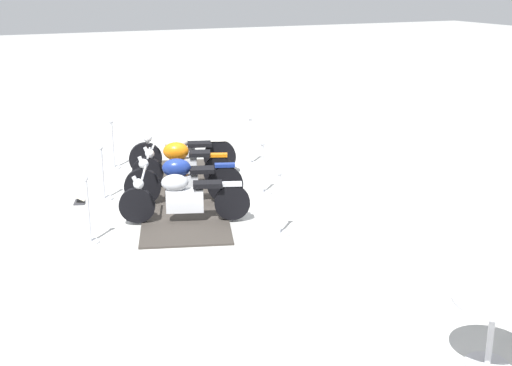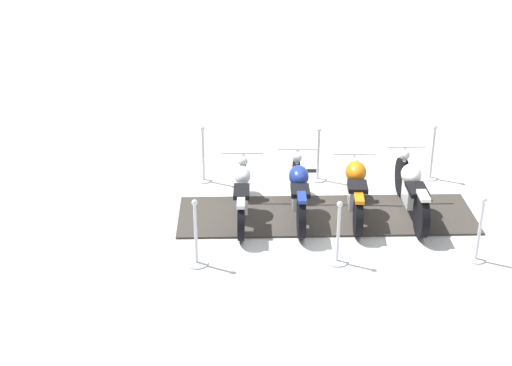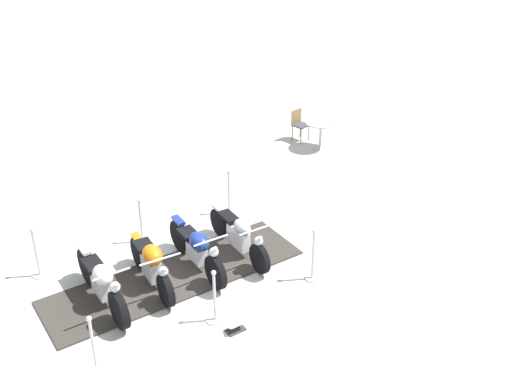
% 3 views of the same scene
% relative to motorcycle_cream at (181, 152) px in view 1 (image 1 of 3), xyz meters
% --- Properties ---
extents(ground_plane, '(80.00, 80.00, 0.00)m').
position_rel_motorcycle_cream_xyz_m(ground_plane, '(-0.40, -1.39, -0.50)').
color(ground_plane, silver).
extents(display_platform, '(2.95, 5.32, 0.04)m').
position_rel_motorcycle_cream_xyz_m(display_platform, '(-0.40, -1.39, -0.48)').
color(display_platform, '#38332D').
rests_on(display_platform, ground_plane).
extents(motorcycle_cream, '(2.19, 0.91, 1.01)m').
position_rel_motorcycle_cream_xyz_m(motorcycle_cream, '(0.00, 0.00, 0.00)').
color(motorcycle_cream, black).
rests_on(motorcycle_cream, display_platform).
extents(motorcycle_copper, '(1.93, 0.99, 0.92)m').
position_rel_motorcycle_cream_xyz_m(motorcycle_copper, '(-0.30, -0.92, 0.02)').
color(motorcycle_copper, black).
rests_on(motorcycle_copper, display_platform).
extents(motorcycle_navy, '(2.11, 0.94, 0.99)m').
position_rel_motorcycle_cream_xyz_m(motorcycle_navy, '(-0.58, -1.84, 0.00)').
color(motorcycle_navy, black).
rests_on(motorcycle_navy, display_platform).
extents(motorcycle_chrome, '(2.14, 0.98, 0.91)m').
position_rel_motorcycle_cream_xyz_m(motorcycle_chrome, '(-0.87, -2.77, -0.02)').
color(motorcycle_chrome, black).
rests_on(motorcycle_chrome, display_platform).
extents(stanchion_right_mid, '(0.34, 0.34, 1.06)m').
position_rel_motorcycle_cream_xyz_m(stanchion_right_mid, '(-1.86, -0.94, -0.17)').
color(stanchion_right_mid, silver).
rests_on(stanchion_right_mid, ground_plane).
extents(stanchion_left_rear, '(0.36, 0.36, 1.10)m').
position_rel_motorcycle_cream_xyz_m(stanchion_left_rear, '(0.40, -3.92, -0.17)').
color(stanchion_left_rear, silver).
rests_on(stanchion_left_rear, ground_plane).
extents(stanchion_right_rear, '(0.29, 0.29, 1.12)m').
position_rel_motorcycle_cream_xyz_m(stanchion_right_rear, '(-2.50, -3.01, -0.10)').
color(stanchion_right_rear, silver).
rests_on(stanchion_right_rear, ground_plane).
extents(stanchion_left_front, '(0.29, 0.29, 1.09)m').
position_rel_motorcycle_cream_xyz_m(stanchion_left_front, '(1.69, 0.22, -0.11)').
color(stanchion_left_front, silver).
rests_on(stanchion_left_front, ground_plane).
extents(stanchion_left_mid, '(0.35, 0.35, 1.05)m').
position_rel_motorcycle_cream_xyz_m(stanchion_left_mid, '(1.05, -1.85, -0.19)').
color(stanchion_left_mid, silver).
rests_on(stanchion_left_mid, ground_plane).
extents(stanchion_right_front, '(0.30, 0.30, 1.09)m').
position_rel_motorcycle_cream_xyz_m(stanchion_right_front, '(-1.21, 1.13, -0.12)').
color(stanchion_right_front, silver).
rests_on(stanchion_right_front, ground_plane).
extents(info_placard, '(0.29, 0.38, 0.19)m').
position_rel_motorcycle_cream_xyz_m(info_placard, '(-2.31, -0.96, -0.44)').
color(info_placard, '#333338').
rests_on(info_placard, ground_plane).
extents(cafe_table, '(0.89, 0.89, 0.79)m').
position_rel_motorcycle_cream_xyz_m(cafe_table, '(0.80, -8.30, 0.10)').
color(cafe_table, '#B7B7BC').
rests_on(cafe_table, ground_plane).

